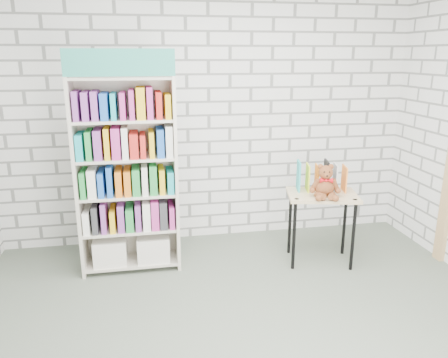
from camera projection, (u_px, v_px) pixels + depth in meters
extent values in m
plane|color=#525C4D|center=(251.00, 340.00, 3.22)|extent=(4.50, 4.50, 0.00)
cube|color=silver|center=(209.00, 115.00, 4.73)|extent=(4.50, 0.02, 2.80)
cube|color=beige|center=(78.00, 179.00, 4.01)|extent=(0.03, 0.36, 1.86)
cube|color=beige|center=(175.00, 175.00, 4.17)|extent=(0.03, 0.36, 1.86)
cube|color=beige|center=(128.00, 172.00, 4.25)|extent=(0.93, 0.02, 1.86)
cube|color=teal|center=(119.00, 62.00, 3.65)|extent=(0.93, 0.02, 0.23)
cube|color=beige|center=(133.00, 261.00, 4.33)|extent=(0.87, 0.34, 0.03)
cube|color=beige|center=(131.00, 228.00, 4.23)|extent=(0.87, 0.34, 0.03)
cube|color=beige|center=(129.00, 194.00, 4.14)|extent=(0.87, 0.34, 0.03)
cube|color=beige|center=(126.00, 158.00, 4.04)|extent=(0.87, 0.34, 0.03)
cube|color=beige|center=(124.00, 120.00, 3.95)|extent=(0.87, 0.34, 0.03)
cube|color=beige|center=(121.00, 78.00, 3.84)|extent=(0.87, 0.34, 0.03)
cube|color=silver|center=(111.00, 250.00, 4.26)|extent=(0.31, 0.30, 0.25)
cube|color=silver|center=(153.00, 247.00, 4.33)|extent=(0.31, 0.30, 0.25)
cube|color=#BF338C|center=(130.00, 215.00, 4.19)|extent=(0.87, 0.30, 0.25)
cube|color=#19A5B2|center=(128.00, 180.00, 4.09)|extent=(0.87, 0.30, 0.25)
cube|color=white|center=(125.00, 143.00, 4.00)|extent=(0.87, 0.30, 0.25)
cube|color=purple|center=(123.00, 105.00, 3.90)|extent=(0.87, 0.30, 0.25)
cube|color=tan|center=(322.00, 195.00, 4.28)|extent=(0.75, 0.60, 0.03)
cylinder|color=black|center=(294.00, 236.00, 4.21)|extent=(0.03, 0.03, 0.69)
cylinder|color=black|center=(290.00, 222.00, 4.56)|extent=(0.03, 0.03, 0.69)
cylinder|color=black|center=(353.00, 237.00, 4.20)|extent=(0.03, 0.03, 0.69)
cylinder|color=black|center=(344.00, 223.00, 4.54)|extent=(0.03, 0.03, 0.69)
cylinder|color=black|center=(297.00, 199.00, 4.12)|extent=(0.05, 0.05, 0.01)
cylinder|color=black|center=(355.00, 200.00, 4.10)|extent=(0.05, 0.05, 0.01)
cube|color=#28AEB0|center=(299.00, 177.00, 4.35)|extent=(0.06, 0.20, 0.28)
cube|color=#E5F727|center=(308.00, 177.00, 4.35)|extent=(0.06, 0.20, 0.28)
cube|color=orange|center=(317.00, 177.00, 4.34)|extent=(0.06, 0.20, 0.28)
cube|color=black|center=(326.00, 177.00, 4.34)|extent=(0.06, 0.20, 0.28)
cube|color=silver|center=(335.00, 177.00, 4.34)|extent=(0.06, 0.20, 0.28)
cube|color=orange|center=(344.00, 177.00, 4.33)|extent=(0.06, 0.20, 0.28)
ellipsoid|color=brown|center=(325.00, 187.00, 4.17)|extent=(0.19, 0.16, 0.19)
sphere|color=brown|center=(326.00, 172.00, 4.13)|extent=(0.14, 0.14, 0.14)
sphere|color=brown|center=(321.00, 166.00, 4.13)|extent=(0.05, 0.05, 0.05)
sphere|color=brown|center=(331.00, 167.00, 4.12)|extent=(0.05, 0.05, 0.05)
sphere|color=brown|center=(327.00, 176.00, 4.08)|extent=(0.05, 0.05, 0.05)
sphere|color=black|center=(324.00, 172.00, 4.07)|extent=(0.02, 0.02, 0.02)
sphere|color=black|center=(329.00, 172.00, 4.07)|extent=(0.02, 0.02, 0.02)
sphere|color=black|center=(327.00, 176.00, 4.05)|extent=(0.02, 0.02, 0.02)
cylinder|color=brown|center=(315.00, 185.00, 4.15)|extent=(0.10, 0.09, 0.13)
cylinder|color=brown|center=(335.00, 185.00, 4.14)|extent=(0.10, 0.07, 0.13)
sphere|color=brown|center=(312.00, 190.00, 4.15)|extent=(0.05, 0.05, 0.05)
sphere|color=brown|center=(338.00, 191.00, 4.14)|extent=(0.05, 0.05, 0.05)
cylinder|color=brown|center=(320.00, 196.00, 4.10)|extent=(0.07, 0.15, 0.08)
cylinder|color=brown|center=(332.00, 196.00, 4.09)|extent=(0.12, 0.15, 0.08)
sphere|color=brown|center=(319.00, 198.00, 4.04)|extent=(0.06, 0.06, 0.06)
sphere|color=brown|center=(335.00, 198.00, 4.03)|extent=(0.06, 0.06, 0.06)
cone|color=red|center=(323.00, 180.00, 4.10)|extent=(0.06, 0.06, 0.05)
cone|color=red|center=(330.00, 180.00, 4.09)|extent=(0.06, 0.06, 0.05)
sphere|color=red|center=(326.00, 180.00, 4.09)|extent=(0.03, 0.03, 0.03)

